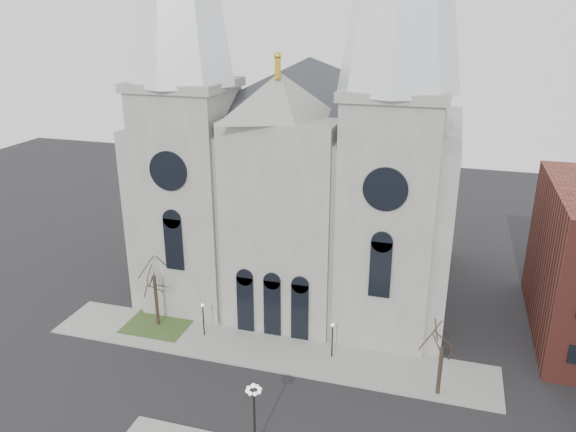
# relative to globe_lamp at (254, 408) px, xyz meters

# --- Properties ---
(sidewalk_far) EXTENTS (40.00, 6.00, 0.14)m
(sidewalk_far) POSITION_rel_globe_lamp_xyz_m (-3.25, 11.50, -3.32)
(sidewalk_far) COLOR gray
(sidewalk_far) RESTS_ON ground
(grass_patch) EXTENTS (6.00, 5.00, 0.18)m
(grass_patch) POSITION_rel_globe_lamp_xyz_m (-14.25, 12.50, -3.30)
(grass_patch) COLOR #30481F
(grass_patch) RESTS_ON ground
(cathedral) EXTENTS (33.00, 26.66, 54.00)m
(cathedral) POSITION_rel_globe_lamp_xyz_m (-3.25, 23.36, 15.09)
(cathedral) COLOR gray
(cathedral) RESTS_ON ground
(tree_left) EXTENTS (3.20, 3.20, 7.50)m
(tree_left) POSITION_rel_globe_lamp_xyz_m (-14.25, 12.50, 2.20)
(tree_left) COLOR black
(tree_left) RESTS_ON ground
(tree_right) EXTENTS (3.20, 3.20, 6.00)m
(tree_right) POSITION_rel_globe_lamp_xyz_m (11.75, 9.50, 1.08)
(tree_right) COLOR black
(tree_right) RESTS_ON ground
(ped_lamp_left) EXTENTS (0.32, 0.32, 3.26)m
(ped_lamp_left) POSITION_rel_globe_lamp_xyz_m (-9.25, 12.00, -1.06)
(ped_lamp_left) COLOR black
(ped_lamp_left) RESTS_ON sidewalk_far
(ped_lamp_right) EXTENTS (0.32, 0.32, 3.26)m
(ped_lamp_right) POSITION_rel_globe_lamp_xyz_m (2.75, 12.00, -1.06)
(ped_lamp_right) COLOR black
(ped_lamp_right) RESTS_ON sidewalk_far
(globe_lamp) EXTENTS (1.34, 1.34, 5.17)m
(globe_lamp) POSITION_rel_globe_lamp_xyz_m (0.00, 0.00, 0.00)
(globe_lamp) COLOR black
(globe_lamp) RESTS_ON sidewalk_near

